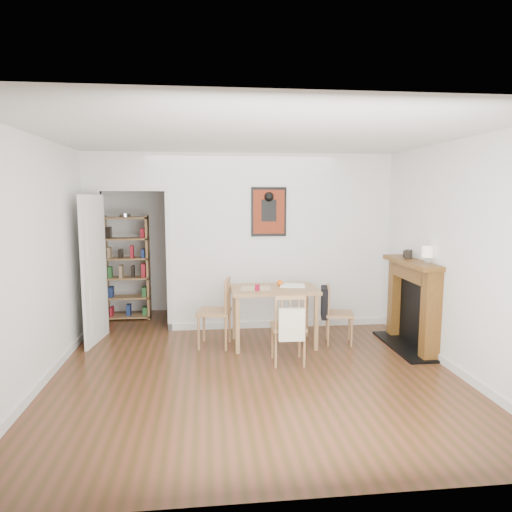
{
  "coord_description": "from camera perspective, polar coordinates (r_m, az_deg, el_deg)",
  "views": [
    {
      "loc": [
        -0.53,
        -5.31,
        1.98
      ],
      "look_at": [
        0.13,
        0.6,
        1.2
      ],
      "focal_mm": 32.0,
      "sensor_mm": 36.0,
      "label": 1
    }
  ],
  "objects": [
    {
      "name": "ceramic_jar_a",
      "position": [
        6.34,
        18.54,
        0.21
      ],
      "size": [
        0.1,
        0.1,
        0.12
      ],
      "primitive_type": "cylinder",
      "color": "black",
      "rests_on": "fireplace"
    },
    {
      "name": "chair_front",
      "position": [
        5.47,
        4.06,
        -8.88
      ],
      "size": [
        0.45,
        0.5,
        0.86
      ],
      "color": "#9B6E48",
      "rests_on": "ground"
    },
    {
      "name": "chair_right",
      "position": [
        6.28,
        10.21,
        -7.07
      ],
      "size": [
        0.52,
        0.47,
        0.79
      ],
      "color": "#9B6E48",
      "rests_on": "ground"
    },
    {
      "name": "mantel_lamp",
      "position": [
        5.94,
        20.65,
        0.39
      ],
      "size": [
        0.14,
        0.14,
        0.22
      ],
      "color": "silver",
      "rests_on": "fireplace"
    },
    {
      "name": "ceramic_jar_b",
      "position": [
        6.49,
        18.2,
        0.26
      ],
      "size": [
        0.07,
        0.07,
        0.09
      ],
      "primitive_type": "cylinder",
      "color": "black",
      "rests_on": "fireplace"
    },
    {
      "name": "bookshelf",
      "position": [
        7.63,
        -15.82,
        -1.48
      ],
      "size": [
        0.7,
        0.28,
        1.67
      ],
      "color": "#9B7348",
      "rests_on": "ground"
    },
    {
      "name": "notebook",
      "position": [
        6.19,
        4.57,
        -3.68
      ],
      "size": [
        0.37,
        0.3,
        0.02
      ],
      "primitive_type": "cube",
      "rotation": [
        0.0,
        0.0,
        -0.18
      ],
      "color": "white",
      "rests_on": "dining_table"
    },
    {
      "name": "red_glass",
      "position": [
        5.87,
        0.17,
        -3.95
      ],
      "size": [
        0.06,
        0.06,
        0.08
      ],
      "primitive_type": "cylinder",
      "color": "maroon",
      "rests_on": "dining_table"
    },
    {
      "name": "room_shell",
      "position": [
        6.72,
        -0.96,
        1.68
      ],
      "size": [
        5.2,
        5.2,
        5.2
      ],
      "color": "silver",
      "rests_on": "ground"
    },
    {
      "name": "chair_left",
      "position": [
        6.07,
        -5.24,
        -7.05
      ],
      "size": [
        0.54,
        0.54,
        0.92
      ],
      "color": "#9B6E48",
      "rests_on": "ground"
    },
    {
      "name": "dining_table",
      "position": [
        6.08,
        2.24,
        -4.85
      ],
      "size": [
        1.13,
        0.72,
        0.77
      ],
      "color": "#9B7348",
      "rests_on": "ground"
    },
    {
      "name": "placemat",
      "position": [
        6.02,
        -0.04,
        -4.04
      ],
      "size": [
        0.42,
        0.34,
        0.0
      ],
      "primitive_type": "cube",
      "rotation": [
        0.0,
        0.0,
        -0.15
      ],
      "color": "beige",
      "rests_on": "dining_table"
    },
    {
      "name": "fireplace",
      "position": [
        6.33,
        19.05,
        -5.37
      ],
      "size": [
        0.45,
        1.25,
        1.16
      ],
      "color": "brown",
      "rests_on": "ground"
    },
    {
      "name": "ground",
      "position": [
        5.7,
        -0.65,
        -12.85
      ],
      "size": [
        5.2,
        5.2,
        0.0
      ],
      "primitive_type": "plane",
      "color": "#582E1C",
      "rests_on": "ground"
    },
    {
      "name": "orange_fruit",
      "position": [
        6.18,
        3.0,
        -3.37
      ],
      "size": [
        0.08,
        0.08,
        0.08
      ],
      "primitive_type": "sphere",
      "color": "#E15D0B",
      "rests_on": "dining_table"
    }
  ]
}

